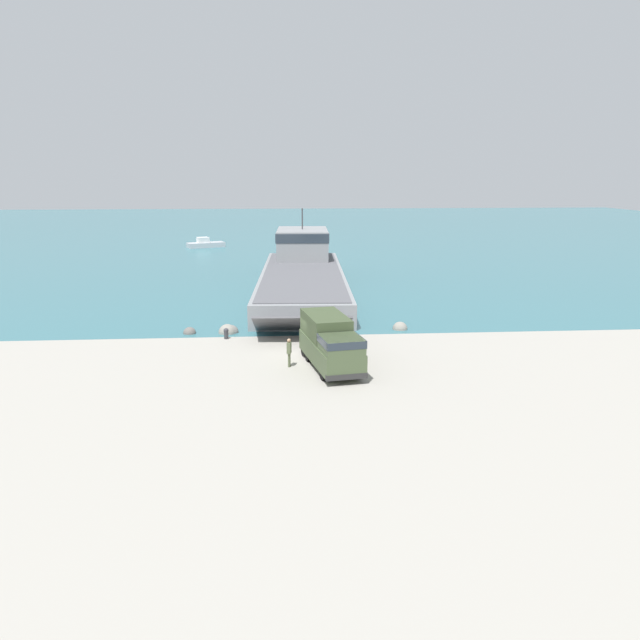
{
  "coord_description": "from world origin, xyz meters",
  "views": [
    {
      "loc": [
        -1.99,
        -38.87,
        11.44
      ],
      "look_at": [
        1.1,
        2.62,
        1.78
      ],
      "focal_mm": 35.0,
      "sensor_mm": 36.0,
      "label": 1
    }
  ],
  "objects_px": {
    "landing_craft": "(302,269)",
    "mooring_bollard": "(226,333)",
    "moored_boat_a": "(205,244)",
    "soldier_on_ramp": "(289,350)",
    "military_truck": "(330,342)"
  },
  "relations": [
    {
      "from": "landing_craft",
      "to": "mooring_bollard",
      "type": "relative_size",
      "value": 46.49
    },
    {
      "from": "moored_boat_a",
      "to": "mooring_bollard",
      "type": "distance_m",
      "value": 59.74
    },
    {
      "from": "moored_boat_a",
      "to": "landing_craft",
      "type": "bearing_deg",
      "value": -2.64
    },
    {
      "from": "soldier_on_ramp",
      "to": "moored_boat_a",
      "type": "height_order",
      "value": "soldier_on_ramp"
    },
    {
      "from": "military_truck",
      "to": "mooring_bollard",
      "type": "distance_m",
      "value": 10.09
    },
    {
      "from": "mooring_bollard",
      "to": "military_truck",
      "type": "bearing_deg",
      "value": -46.89
    },
    {
      "from": "landing_craft",
      "to": "mooring_bollard",
      "type": "xyz_separation_m",
      "value": [
        -6.48,
        -21.14,
        -1.46
      ]
    },
    {
      "from": "military_truck",
      "to": "moored_boat_a",
      "type": "relative_size",
      "value": 1.18
    },
    {
      "from": "military_truck",
      "to": "moored_boat_a",
      "type": "distance_m",
      "value": 68.13
    },
    {
      "from": "moored_boat_a",
      "to": "mooring_bollard",
      "type": "relative_size",
      "value": 8.06
    },
    {
      "from": "military_truck",
      "to": "soldier_on_ramp",
      "type": "relative_size",
      "value": 4.21
    },
    {
      "from": "soldier_on_ramp",
      "to": "landing_craft",
      "type": "bearing_deg",
      "value": -85.17
    },
    {
      "from": "landing_craft",
      "to": "soldier_on_ramp",
      "type": "distance_m",
      "value": 28.27
    },
    {
      "from": "military_truck",
      "to": "mooring_bollard",
      "type": "xyz_separation_m",
      "value": [
        -6.85,
        7.32,
        -1.15
      ]
    },
    {
      "from": "landing_craft",
      "to": "soldier_on_ramp",
      "type": "xyz_separation_m",
      "value": [
        -2.14,
        -28.17,
        -0.85
      ]
    }
  ]
}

